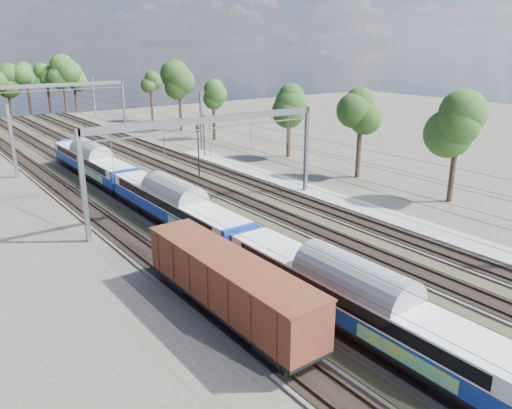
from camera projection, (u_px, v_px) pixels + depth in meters
track_bed at (144, 179)px, 57.70m from camera, size 21.00×130.00×0.34m
platform at (382, 215)px, 45.35m from camera, size 3.00×70.00×0.30m
catenary at (117, 117)px, 61.84m from camera, size 25.65×130.00×9.00m
tree_belt at (60, 80)px, 97.22m from camera, size 40.53×99.77×12.00m
emu_train at (177, 201)px, 41.59m from camera, size 2.88×61.04×4.22m
freight_boxcar at (228, 283)px, 27.96m from camera, size 2.90×13.99×3.61m
worker at (85, 130)px, 85.54m from camera, size 0.56×0.73×1.78m
signal_near at (198, 145)px, 56.92m from camera, size 0.43×0.39×6.26m
signal_far at (204, 131)px, 67.92m from camera, size 0.38×0.35×5.81m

